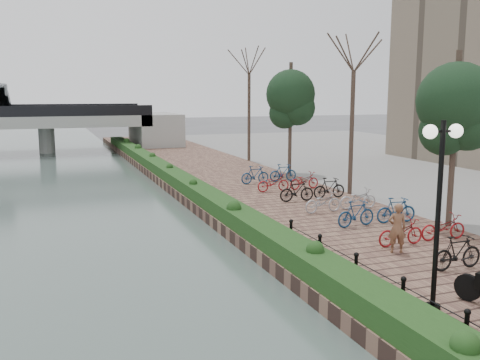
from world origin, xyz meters
TOP-DOWN VIEW (x-y plane):
  - promenade at (4.00, 17.50)m, footprint 8.00×75.00m
  - hedge at (0.60, 20.00)m, footprint 1.10×56.00m
  - chain_fence at (1.40, 2.00)m, footprint 0.10×14.10m
  - lamppost at (2.07, 2.76)m, footprint 1.02×0.32m
  - pedestrian at (4.00, 6.77)m, footprint 0.68×0.58m
  - bicycle_parking at (5.50, 11.21)m, footprint 2.40×19.89m
  - street_trees at (8.00, 12.68)m, footprint 3.20×37.12m

SIDE VIEW (x-z plane):
  - promenade at x=4.00m, z-range 0.00..0.50m
  - hedge at x=0.60m, z-range 0.50..1.10m
  - chain_fence at x=1.40m, z-range 0.50..1.20m
  - bicycle_parking at x=5.50m, z-range 0.47..1.47m
  - pedestrian at x=4.00m, z-range 0.50..2.08m
  - street_trees at x=8.00m, z-range 0.29..7.09m
  - lamppost at x=2.07m, z-range 1.51..5.89m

